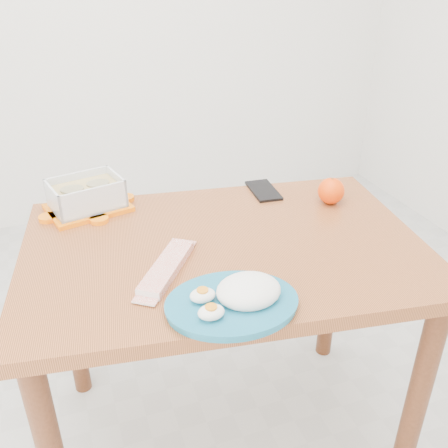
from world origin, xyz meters
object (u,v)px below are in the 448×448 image
object	(u,v)px
dining_table	(224,277)
food_container	(86,195)
orange_fruit	(331,191)
rice_plate	(237,297)
smartphone	(263,191)

from	to	relation	value
dining_table	food_container	bearing A→B (deg)	142.40
dining_table	food_container	distance (m)	0.49
orange_fruit	rice_plate	xyz separation A→B (m)	(-0.47, -0.39, -0.02)
dining_table	food_container	world-z (taller)	food_container
smartphone	rice_plate	bearing A→B (deg)	-115.00
orange_fruit	dining_table	bearing A→B (deg)	-162.84
orange_fruit	smartphone	distance (m)	0.22
dining_table	smartphone	bearing A→B (deg)	56.84
dining_table	smartphone	size ratio (longest dim) A/B	7.34
smartphone	dining_table	bearing A→B (deg)	-126.94
rice_plate	orange_fruit	bearing A→B (deg)	46.23
dining_table	food_container	size ratio (longest dim) A/B	4.34
dining_table	orange_fruit	size ratio (longest dim) A/B	14.09
food_container	smartphone	xyz separation A→B (m)	(0.56, -0.06, -0.04)
orange_fruit	food_container	bearing A→B (deg)	164.06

